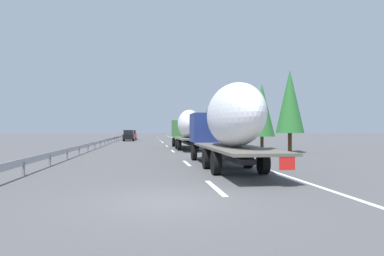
% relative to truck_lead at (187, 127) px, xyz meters
% --- Properties ---
extents(ground_plane, '(260.00, 260.00, 0.00)m').
position_rel_truck_lead_xyz_m(ground_plane, '(14.35, 3.60, -2.31)').
color(ground_plane, '#4C4C4F').
extents(lane_stripe_0, '(3.20, 0.20, 0.01)m').
position_rel_truck_lead_xyz_m(lane_stripe_0, '(-23.65, 1.80, -2.30)').
color(lane_stripe_0, white).
rests_on(lane_stripe_0, ground_plane).
extents(lane_stripe_1, '(3.20, 0.20, 0.01)m').
position_rel_truck_lead_xyz_m(lane_stripe_1, '(-14.99, 1.80, -2.30)').
color(lane_stripe_1, white).
rests_on(lane_stripe_1, ground_plane).
extents(lane_stripe_2, '(3.20, 0.20, 0.01)m').
position_rel_truck_lead_xyz_m(lane_stripe_2, '(-3.57, 1.80, -2.30)').
color(lane_stripe_2, white).
rests_on(lane_stripe_2, ground_plane).
extents(lane_stripe_3, '(3.20, 0.20, 0.01)m').
position_rel_truck_lead_xyz_m(lane_stripe_3, '(6.21, 1.80, -2.30)').
color(lane_stripe_3, white).
rests_on(lane_stripe_3, ground_plane).
extents(lane_stripe_4, '(3.20, 0.20, 0.01)m').
position_rel_truck_lead_xyz_m(lane_stripe_4, '(17.40, 1.80, -2.30)').
color(lane_stripe_4, white).
rests_on(lane_stripe_4, ground_plane).
extents(lane_stripe_5, '(3.20, 0.20, 0.01)m').
position_rel_truck_lead_xyz_m(lane_stripe_5, '(20.44, 1.80, -2.30)').
color(lane_stripe_5, white).
rests_on(lane_stripe_5, ground_plane).
extents(lane_stripe_6, '(3.20, 0.20, 0.01)m').
position_rel_truck_lead_xyz_m(lane_stripe_6, '(28.50, 1.80, -2.30)').
color(lane_stripe_6, white).
rests_on(lane_stripe_6, ground_plane).
extents(lane_stripe_7, '(3.20, 0.20, 0.01)m').
position_rel_truck_lead_xyz_m(lane_stripe_7, '(47.01, 1.80, -2.30)').
color(lane_stripe_7, white).
rests_on(lane_stripe_7, ground_plane).
extents(edge_line_right, '(110.00, 0.20, 0.01)m').
position_rel_truck_lead_xyz_m(edge_line_right, '(19.35, -1.90, -2.30)').
color(edge_line_right, white).
rests_on(edge_line_right, ground_plane).
extents(truck_lead, '(13.57, 2.55, 4.00)m').
position_rel_truck_lead_xyz_m(truck_lead, '(0.00, 0.00, 0.00)').
color(truck_lead, '#387038').
rests_on(truck_lead, ground_plane).
extents(truck_trailing, '(13.51, 2.55, 4.27)m').
position_rel_truck_lead_xyz_m(truck_trailing, '(-17.96, 0.00, 0.14)').
color(truck_trailing, navy).
rests_on(truck_trailing, ground_plane).
extents(car_black_suv, '(4.62, 1.85, 1.93)m').
position_rel_truck_lead_xyz_m(car_black_suv, '(25.41, 7.45, -1.34)').
color(car_black_suv, black).
rests_on(car_black_suv, ground_plane).
extents(car_red_compact, '(4.35, 1.91, 1.86)m').
position_rel_truck_lead_xyz_m(car_red_compact, '(33.72, 7.33, -1.37)').
color(car_red_compact, red).
rests_on(car_red_compact, ground_plane).
extents(road_sign, '(0.10, 0.90, 2.90)m').
position_rel_truck_lead_xyz_m(road_sign, '(25.25, -3.10, -0.29)').
color(road_sign, gray).
rests_on(road_sign, ground_plane).
extents(tree_0, '(3.56, 3.56, 6.64)m').
position_rel_truck_lead_xyz_m(tree_0, '(38.27, -8.91, 1.93)').
color(tree_0, '#472D19').
rests_on(tree_0, ground_plane).
extents(tree_1, '(3.40, 3.40, 7.75)m').
position_rel_truck_lead_xyz_m(tree_1, '(20.59, -8.58, 2.50)').
color(tree_1, '#472D19').
rests_on(tree_1, ground_plane).
extents(tree_2, '(2.72, 2.72, 6.26)m').
position_rel_truck_lead_xyz_m(tree_2, '(5.34, -7.28, 1.46)').
color(tree_2, '#472D19').
rests_on(tree_2, ground_plane).
extents(tree_3, '(2.59, 2.59, 5.33)m').
position_rel_truck_lead_xyz_m(tree_3, '(57.56, -7.23, 1.07)').
color(tree_3, '#472D19').
rests_on(tree_3, ground_plane).
extents(tree_4, '(2.44, 2.44, 7.31)m').
position_rel_truck_lead_xyz_m(tree_4, '(-6.86, -8.28, 2.19)').
color(tree_4, '#472D19').
rests_on(tree_4, ground_plane).
extents(tree_5, '(2.65, 2.65, 6.82)m').
position_rel_truck_lead_xyz_m(tree_5, '(-1.14, -7.72, 1.74)').
color(tree_5, '#472D19').
rests_on(tree_5, ground_plane).
extents(guardrail_median, '(94.00, 0.10, 0.76)m').
position_rel_truck_lead_xyz_m(guardrail_median, '(17.35, 9.60, -1.73)').
color(guardrail_median, '#9EA0A5').
rests_on(guardrail_median, ground_plane).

